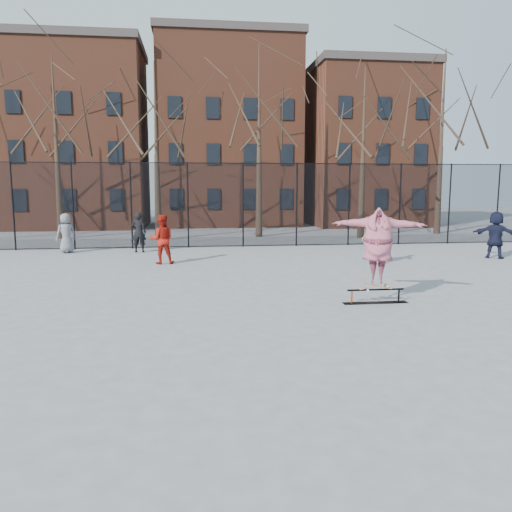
{
  "coord_description": "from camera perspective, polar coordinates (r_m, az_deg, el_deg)",
  "views": [
    {
      "loc": [
        -1.16,
        -10.68,
        2.94
      ],
      "look_at": [
        0.37,
        1.5,
        1.19
      ],
      "focal_mm": 35.0,
      "sensor_mm": 36.0,
      "label": 1
    }
  ],
  "objects": [
    {
      "name": "bystander_grey",
      "position": [
        23.23,
        -20.89,
        2.46
      ],
      "size": [
        1.01,
        0.93,
        1.73
      ],
      "primitive_type": "imported",
      "rotation": [
        0.0,
        0.0,
        3.74
      ],
      "color": "slate",
      "rests_on": "ground"
    },
    {
      "name": "bystander_navy",
      "position": [
        22.31,
        25.71,
        2.21
      ],
      "size": [
        1.74,
        1.54,
        1.91
      ],
      "primitive_type": "imported",
      "rotation": [
        0.0,
        0.0,
        2.48
      ],
      "color": "black",
      "rests_on": "ground"
    },
    {
      "name": "bystander_black",
      "position": [
        22.5,
        -13.25,
        2.66
      ],
      "size": [
        0.69,
        0.49,
        1.78
      ],
      "primitive_type": "imported",
      "rotation": [
        0.0,
        0.0,
        3.03
      ],
      "color": "black",
      "rests_on": "ground"
    },
    {
      "name": "bystander_red",
      "position": [
        19.03,
        -10.71,
        1.89
      ],
      "size": [
        0.93,
        0.74,
        1.85
      ],
      "primitive_type": "imported",
      "rotation": [
        0.0,
        0.0,
        3.19
      ],
      "color": "#9C170D",
      "rests_on": "ground"
    },
    {
      "name": "fence",
      "position": [
        23.72,
        -4.43,
        5.95
      ],
      "size": [
        34.03,
        0.07,
        4.0
      ],
      "color": "black",
      "rests_on": "ground"
    },
    {
      "name": "ground",
      "position": [
        11.13,
        -0.96,
        -7.2
      ],
      "size": [
        100.0,
        100.0,
        0.0
      ],
      "primitive_type": "plane",
      "color": "slate"
    },
    {
      "name": "bystander_white",
      "position": [
        19.07,
        13.58,
        1.8
      ],
      "size": [
        1.16,
        0.73,
        1.84
      ],
      "primitive_type": "imported",
      "rotation": [
        0.0,
        0.0,
        2.86
      ],
      "color": "beige",
      "rests_on": "ground"
    },
    {
      "name": "skater",
      "position": [
        12.71,
        13.76,
        0.93
      ],
      "size": [
        2.39,
        1.42,
        1.88
      ],
      "primitive_type": "imported",
      "rotation": [
        0.0,
        0.0,
        -0.37
      ],
      "color": "#653A92",
      "rests_on": "skateboard"
    },
    {
      "name": "rowhouses",
      "position": [
        36.86,
        -4.34,
        12.95
      ],
      "size": [
        29.0,
        7.0,
        13.0
      ],
      "color": "brown",
      "rests_on": "ground"
    },
    {
      "name": "tree_row",
      "position": [
        28.19,
        -5.48,
        17.09
      ],
      "size": [
        33.66,
        7.46,
        10.67
      ],
      "color": "black",
      "rests_on": "ground"
    },
    {
      "name": "skate_rail",
      "position": [
        12.92,
        13.49,
        -4.62
      ],
      "size": [
        1.66,
        0.25,
        0.36
      ],
      "color": "black",
      "rests_on": "ground"
    },
    {
      "name": "skateboard",
      "position": [
        12.87,
        13.62,
        -3.45
      ],
      "size": [
        0.8,
        0.19,
        0.1
      ],
      "primitive_type": null,
      "color": "#A27040",
      "rests_on": "skate_rail"
    }
  ]
}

